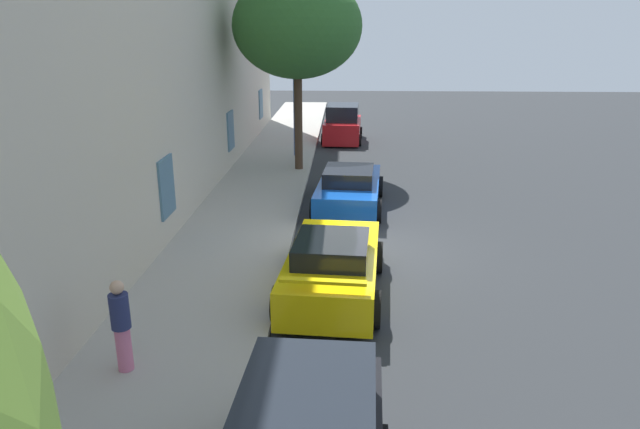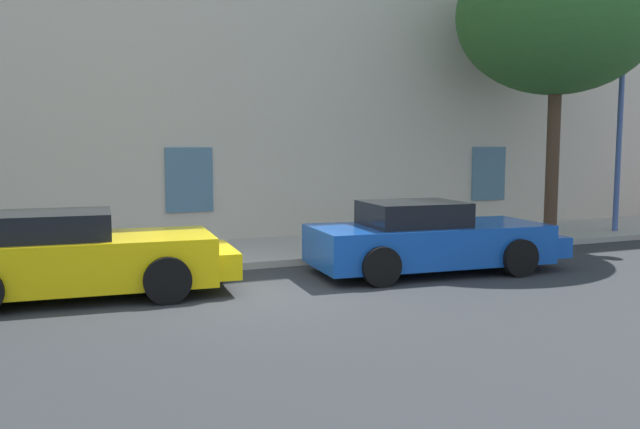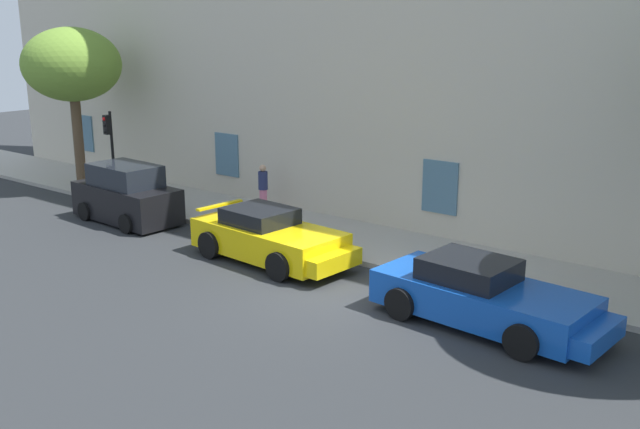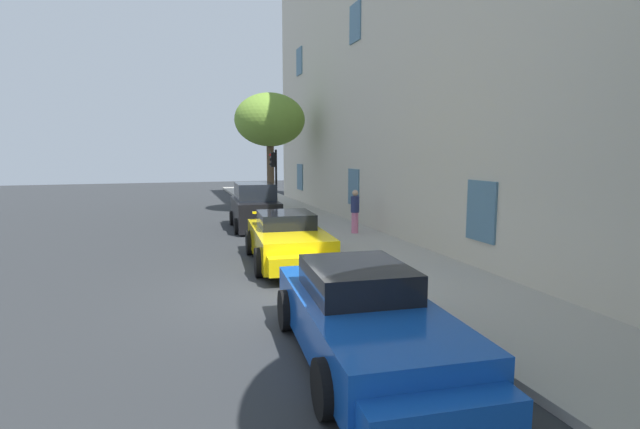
% 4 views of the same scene
% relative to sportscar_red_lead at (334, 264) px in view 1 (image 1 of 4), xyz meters
% --- Properties ---
extents(ground_plane, '(80.00, 80.00, 0.00)m').
position_rel_sportscar_red_lead_xyz_m(ground_plane, '(2.52, -0.96, -0.63)').
color(ground_plane, '#2B2D30').
extents(sidewalk, '(60.00, 3.16, 0.14)m').
position_rel_sportscar_red_lead_xyz_m(sidewalk, '(2.52, 2.72, -0.56)').
color(sidewalk, '#A8A399').
rests_on(sidewalk, ground).
extents(sportscar_red_lead, '(4.72, 2.31, 1.37)m').
position_rel_sportscar_red_lead_xyz_m(sportscar_red_lead, '(0.00, 0.00, 0.00)').
color(sportscar_red_lead, yellow).
rests_on(sportscar_red_lead, ground).
extents(sportscar_yellow_flank, '(4.99, 2.33, 1.35)m').
position_rel_sportscar_red_lead_xyz_m(sportscar_yellow_flank, '(6.26, -0.39, -0.02)').
color(sportscar_yellow_flank, '#144CB2').
rests_on(sportscar_yellow_flank, ground).
extents(hatchback_distant, '(3.76, 2.07, 1.84)m').
position_rel_sportscar_red_lead_xyz_m(hatchback_distant, '(17.36, -0.11, 0.19)').
color(hatchback_distant, red).
rests_on(hatchback_distant, ground).
extents(tree_near_kerb, '(4.79, 4.79, 7.28)m').
position_rel_sportscar_red_lead_xyz_m(tree_near_kerb, '(10.81, 1.58, 4.87)').
color(tree_near_kerb, '#473323').
rests_on(tree_near_kerb, sidewalk).
extents(street_lamp, '(0.44, 1.42, 5.33)m').
position_rel_sportscar_red_lead_xyz_m(street_lamp, '(13.31, 1.48, 3.23)').
color(street_lamp, '#3F5999').
rests_on(street_lamp, sidewalk).
extents(pedestrian_admiring, '(0.34, 0.34, 1.56)m').
position_rel_sportscar_red_lead_xyz_m(pedestrian_admiring, '(-3.34, 3.30, 0.32)').
color(pedestrian_admiring, pink).
rests_on(pedestrian_admiring, sidewalk).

